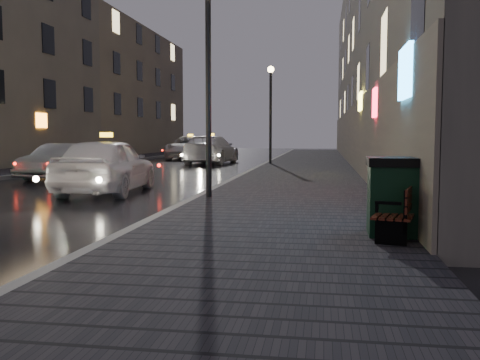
% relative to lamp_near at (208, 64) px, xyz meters
% --- Properties ---
extents(ground, '(120.00, 120.00, 0.00)m').
position_rel_lamp_near_xyz_m(ground, '(-1.85, -6.00, -3.49)').
color(ground, black).
rests_on(ground, ground).
extents(sidewalk, '(4.60, 58.00, 0.15)m').
position_rel_lamp_near_xyz_m(sidewalk, '(2.05, 15.00, -3.41)').
color(sidewalk, black).
rests_on(sidewalk, ground).
extents(curb, '(0.20, 58.00, 0.15)m').
position_rel_lamp_near_xyz_m(curb, '(-0.35, 15.00, -3.41)').
color(curb, slate).
rests_on(curb, ground).
extents(sidewalk_far, '(2.40, 58.00, 0.15)m').
position_rel_lamp_near_xyz_m(sidewalk_far, '(-10.55, 15.00, -3.41)').
color(sidewalk_far, black).
rests_on(sidewalk_far, ground).
extents(curb_far, '(0.20, 58.00, 0.15)m').
position_rel_lamp_near_xyz_m(curb_far, '(-9.25, 15.00, -3.41)').
color(curb_far, slate).
rests_on(curb_far, ground).
extents(building_near, '(1.80, 50.00, 13.00)m').
position_rel_lamp_near_xyz_m(building_near, '(5.25, 19.00, 3.01)').
color(building_near, '#605B54').
rests_on(building_near, ground).
extents(building_far_c, '(6.00, 22.00, 11.00)m').
position_rel_lamp_near_xyz_m(building_far_c, '(-15.35, 33.00, 2.01)').
color(building_far_c, '#6B6051').
rests_on(building_far_c, ground).
extents(lamp_near, '(0.36, 0.36, 5.28)m').
position_rel_lamp_near_xyz_m(lamp_near, '(0.00, 0.00, 0.00)').
color(lamp_near, black).
rests_on(lamp_near, sidewalk).
extents(lamp_far, '(0.36, 0.36, 5.28)m').
position_rel_lamp_near_xyz_m(lamp_far, '(0.00, 16.00, 0.00)').
color(lamp_far, black).
rests_on(lamp_far, sidewalk).
extents(bench, '(0.94, 1.68, 0.82)m').
position_rel_lamp_near_xyz_m(bench, '(4.06, -4.80, -2.93)').
color(bench, black).
rests_on(bench, sidewalk).
extents(trash_bin, '(0.81, 0.81, 1.23)m').
position_rel_lamp_near_xyz_m(trash_bin, '(3.95, -4.62, -2.72)').
color(trash_bin, black).
rests_on(trash_bin, sidewalk).
extents(taxi_near, '(2.31, 4.99, 1.65)m').
position_rel_lamp_near_xyz_m(taxi_near, '(-3.40, 1.62, -2.66)').
color(taxi_near, white).
rests_on(taxi_near, ground).
extents(car_left_mid, '(1.77, 4.27, 1.37)m').
position_rel_lamp_near_xyz_m(car_left_mid, '(-7.32, 6.37, -2.80)').
color(car_left_mid, gray).
rests_on(car_left_mid, ground).
extents(taxi_mid, '(2.70, 5.88, 1.67)m').
position_rel_lamp_near_xyz_m(taxi_mid, '(-3.73, 17.95, -2.66)').
color(taxi_mid, silver).
rests_on(taxi_mid, ground).
extents(taxi_far, '(2.84, 5.92, 1.63)m').
position_rel_lamp_near_xyz_m(taxi_far, '(-6.42, 23.59, -2.67)').
color(taxi_far, silver).
rests_on(taxi_far, ground).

